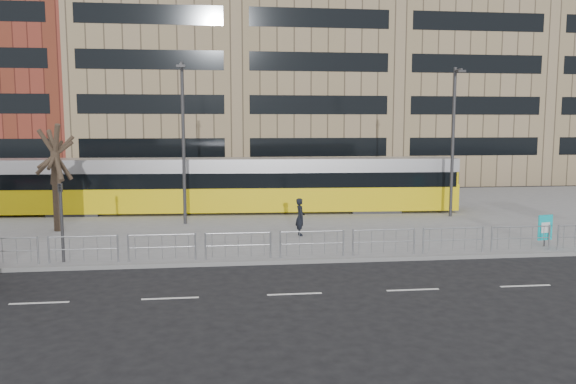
{
  "coord_description": "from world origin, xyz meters",
  "views": [
    {
      "loc": [
        -4.29,
        -21.66,
        5.49
      ],
      "look_at": [
        -1.04,
        6.0,
        2.16
      ],
      "focal_mm": 35.0,
      "sensor_mm": 36.0,
      "label": 1
    }
  ],
  "objects": [
    {
      "name": "kerb",
      "position": [
        0.0,
        0.05,
        0.07
      ],
      "size": [
        64.0,
        0.25,
        0.17
      ],
      "primitive_type": "cube",
      "color": "gray",
      "rests_on": "ground"
    },
    {
      "name": "building_row",
      "position": [
        1.55,
        34.27,
        12.91
      ],
      "size": [
        70.4,
        18.4,
        31.2
      ],
      "color": "maroon",
      "rests_on": "ground"
    },
    {
      "name": "bare_tree",
      "position": [
        -12.6,
        7.6,
        5.65
      ],
      "size": [
        4.92,
        4.92,
        7.74
      ],
      "color": "#31231B",
      "rests_on": "plaza"
    },
    {
      "name": "plaza",
      "position": [
        0.0,
        12.0,
        0.07
      ],
      "size": [
        64.0,
        24.0,
        0.15
      ],
      "primitive_type": "cube",
      "color": "slate",
      "rests_on": "ground"
    },
    {
      "name": "lamp_post_west",
      "position": [
        -6.34,
        8.88,
        4.85
      ],
      "size": [
        0.45,
        1.04,
        8.65
      ],
      "color": "#2D2D30",
      "rests_on": "plaza"
    },
    {
      "name": "ad_panel",
      "position": [
        9.86,
        1.26,
        0.97
      ],
      "size": [
        0.75,
        0.21,
        1.41
      ],
      "rotation": [
        0.0,
        0.0,
        0.21
      ],
      "color": "#2D2D30",
      "rests_on": "plaza"
    },
    {
      "name": "pedestrian_barrier",
      "position": [
        2.0,
        0.5,
        0.98
      ],
      "size": [
        32.07,
        0.07,
        1.1
      ],
      "color": "#92949A",
      "rests_on": "plaza"
    },
    {
      "name": "lamp_post_east",
      "position": [
        9.01,
        9.55,
        4.84
      ],
      "size": [
        0.45,
        1.04,
        8.62
      ],
      "color": "#2D2D30",
      "rests_on": "plaza"
    },
    {
      "name": "ground",
      "position": [
        0.0,
        0.0,
        0.0
      ],
      "size": [
        120.0,
        120.0,
        0.0
      ],
      "primitive_type": "plane",
      "color": "black",
      "rests_on": "ground"
    },
    {
      "name": "pedestrian",
      "position": [
        -0.57,
        4.96,
        1.06
      ],
      "size": [
        0.45,
        0.68,
        1.83
      ],
      "primitive_type": "imported",
      "rotation": [
        0.0,
        0.0,
        1.59
      ],
      "color": "black",
      "rests_on": "plaza"
    },
    {
      "name": "traffic_light_west",
      "position": [
        -10.53,
        0.76,
        2.12
      ],
      "size": [
        0.18,
        0.21,
        3.1
      ],
      "rotation": [
        0.0,
        0.0,
        -0.07
      ],
      "color": "#2D2D30",
      "rests_on": "plaza"
    },
    {
      "name": "road_markings",
      "position": [
        1.0,
        -4.0,
        0.01
      ],
      "size": [
        62.0,
        0.12,
        0.01
      ],
      "primitive_type": "cube",
      "color": "white",
      "rests_on": "ground"
    },
    {
      "name": "tram",
      "position": [
        -3.98,
        12.77,
        1.82
      ],
      "size": [
        28.27,
        4.05,
        3.32
      ],
      "rotation": [
        0.0,
        0.0,
        -0.05
      ],
      "color": "yellow",
      "rests_on": "plaza"
    }
  ]
}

